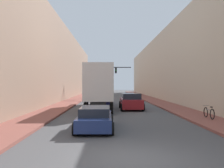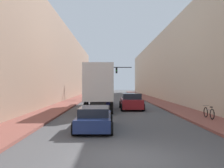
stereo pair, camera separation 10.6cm
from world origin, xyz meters
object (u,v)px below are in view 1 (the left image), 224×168
Objects in this scene: parked_bicycle at (209,113)px; traffic_signal_gantry at (98,75)px; sedan_car at (95,118)px; semi_truck at (100,86)px; suv_car at (131,102)px.

traffic_signal_gantry is at bearing 110.46° from parked_bicycle.
sedan_car is at bearing -87.82° from traffic_signal_gantry.
semi_truck is 1.62× the size of traffic_signal_gantry.
traffic_signal_gantry reaches higher than sedan_car.
parked_bicycle is at bearing -69.54° from traffic_signal_gantry.
parked_bicycle is (7.74, -8.50, -1.82)m from semi_truck.
suv_car is 8.94m from parked_bicycle.
sedan_car is 2.55× the size of parked_bicycle.
sedan_car is 8.28m from parked_bicycle.
parked_bicycle is (8.65, -23.18, -3.36)m from traffic_signal_gantry.
semi_truck reaches higher than sedan_car.
traffic_signal_gantry is (-0.91, 14.68, 1.55)m from semi_truck.
suv_car is 2.55× the size of parked_bicycle.
sedan_car is (0.09, -11.69, -1.74)m from semi_truck.
semi_truck reaches higher than suv_car.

